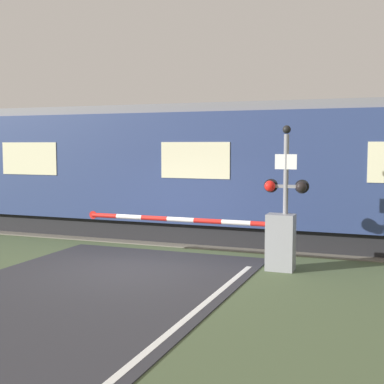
# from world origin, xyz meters

# --- Properties ---
(ground_plane) EXTENTS (80.00, 80.00, 0.00)m
(ground_plane) POSITION_xyz_m (0.00, 0.00, 0.00)
(ground_plane) COLOR #475638
(track_bed) EXTENTS (36.00, 3.20, 0.13)m
(track_bed) POSITION_xyz_m (0.00, 4.18, 0.02)
(track_bed) COLOR #666056
(track_bed) RESTS_ON ground_plane
(train) EXTENTS (19.35, 2.75, 3.86)m
(train) POSITION_xyz_m (0.41, 4.17, 1.97)
(train) COLOR black
(train) RESTS_ON ground_plane
(crossing_barrier) EXTENTS (5.11, 0.44, 1.24)m
(crossing_barrier) POSITION_xyz_m (2.74, 0.99, 0.68)
(crossing_barrier) COLOR gray
(crossing_barrier) RESTS_ON ground_plane
(signal_post) EXTENTS (0.98, 0.26, 3.16)m
(signal_post) POSITION_xyz_m (3.17, 1.07, 1.80)
(signal_post) COLOR gray
(signal_post) RESTS_ON ground_plane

